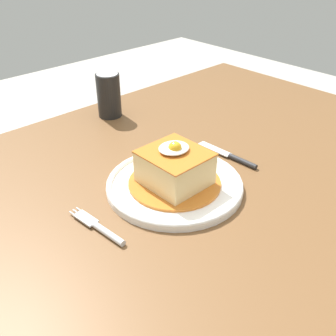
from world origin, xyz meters
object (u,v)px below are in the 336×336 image
knife (234,158)px  soda_can (109,95)px  fork (101,229)px  main_plate (175,184)px

knife → soda_can: size_ratio=1.33×
knife → fork: bearing=179.3°
fork → soda_can: soda_can is taller
fork → knife: 0.37m
main_plate → fork: (-0.19, -0.01, -0.00)m
fork → knife: (0.37, -0.00, 0.00)m
fork → knife: bearing=-0.7°
fork → main_plate: bearing=2.5°
knife → soda_can: 0.41m
main_plate → soda_can: size_ratio=2.29×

